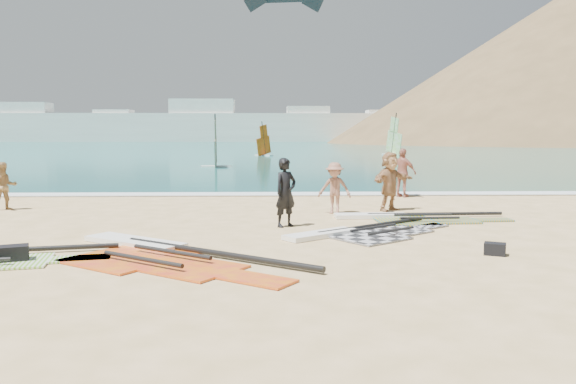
{
  "coord_description": "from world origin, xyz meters",
  "views": [
    {
      "loc": [
        -0.07,
        -11.32,
        2.63
      ],
      "look_at": [
        0.34,
        4.0,
        1.0
      ],
      "focal_mm": 35.0,
      "sensor_mm": 36.0,
      "label": 1
    }
  ],
  "objects_px": {
    "rig_grey": "(360,233)",
    "beachgoer_back": "(403,173)",
    "beachgoer_left": "(4,186)",
    "gear_bag_near": "(14,254)",
    "person_wetsuit": "(286,192)",
    "rig_red": "(157,253)",
    "rig_orange": "(408,218)",
    "beachgoer_mid": "(335,188)",
    "beachgoer_right": "(390,181)",
    "gear_bag_far": "(495,249)"
  },
  "relations": [
    {
      "from": "rig_grey",
      "to": "beachgoer_back",
      "type": "relative_size",
      "value": 2.38
    },
    {
      "from": "rig_grey",
      "to": "beachgoer_left",
      "type": "relative_size",
      "value": 2.89
    },
    {
      "from": "gear_bag_near",
      "to": "person_wetsuit",
      "type": "relative_size",
      "value": 0.28
    },
    {
      "from": "rig_red",
      "to": "person_wetsuit",
      "type": "height_order",
      "value": "person_wetsuit"
    },
    {
      "from": "rig_orange",
      "to": "beachgoer_mid",
      "type": "xyz_separation_m",
      "value": [
        -2.08,
        1.36,
        0.79
      ]
    },
    {
      "from": "person_wetsuit",
      "to": "rig_grey",
      "type": "bearing_deg",
      "value": -73.91
    },
    {
      "from": "rig_orange",
      "to": "beachgoer_left",
      "type": "height_order",
      "value": "beachgoer_left"
    },
    {
      "from": "rig_grey",
      "to": "gear_bag_near",
      "type": "distance_m",
      "value": 8.04
    },
    {
      "from": "beachgoer_right",
      "to": "rig_red",
      "type": "bearing_deg",
      "value": -172.2
    },
    {
      "from": "rig_orange",
      "to": "beachgoer_right",
      "type": "distance_m",
      "value": 2.21
    },
    {
      "from": "person_wetsuit",
      "to": "beachgoer_mid",
      "type": "xyz_separation_m",
      "value": [
        1.65,
        2.53,
        -0.13
      ]
    },
    {
      "from": "gear_bag_far",
      "to": "beachgoer_mid",
      "type": "relative_size",
      "value": 0.26
    },
    {
      "from": "beachgoer_mid",
      "to": "beachgoer_right",
      "type": "height_order",
      "value": "beachgoer_right"
    },
    {
      "from": "beachgoer_left",
      "to": "beachgoer_mid",
      "type": "xyz_separation_m",
      "value": [
        11.1,
        -1.1,
        0.02
      ]
    },
    {
      "from": "rig_red",
      "to": "beachgoer_right",
      "type": "distance_m",
      "value": 9.4
    },
    {
      "from": "rig_orange",
      "to": "beachgoer_right",
      "type": "xyz_separation_m",
      "value": [
        -0.15,
        1.99,
        0.95
      ]
    },
    {
      "from": "rig_red",
      "to": "beachgoer_back",
      "type": "xyz_separation_m",
      "value": [
        7.77,
        10.77,
        0.95
      ]
    },
    {
      "from": "gear_bag_near",
      "to": "beachgoer_right",
      "type": "xyz_separation_m",
      "value": [
        9.19,
        7.37,
        0.82
      ]
    },
    {
      "from": "gear_bag_near",
      "to": "beachgoer_left",
      "type": "distance_m",
      "value": 8.75
    },
    {
      "from": "rig_red",
      "to": "beachgoer_mid",
      "type": "distance_m",
      "value": 7.67
    },
    {
      "from": "person_wetsuit",
      "to": "beachgoer_left",
      "type": "distance_m",
      "value": 10.13
    },
    {
      "from": "beachgoer_right",
      "to": "gear_bag_far",
      "type": "bearing_deg",
      "value": -121.98
    },
    {
      "from": "beachgoer_mid",
      "to": "beachgoer_left",
      "type": "bearing_deg",
      "value": -166.93
    },
    {
      "from": "rig_red",
      "to": "rig_grey",
      "type": "bearing_deg",
      "value": 60.86
    },
    {
      "from": "gear_bag_near",
      "to": "beachgoer_mid",
      "type": "height_order",
      "value": "beachgoer_mid"
    },
    {
      "from": "beachgoer_mid",
      "to": "person_wetsuit",
      "type": "bearing_deg",
      "value": -104.33
    },
    {
      "from": "rig_red",
      "to": "beachgoer_left",
      "type": "height_order",
      "value": "beachgoer_left"
    },
    {
      "from": "rig_orange",
      "to": "beachgoer_right",
      "type": "height_order",
      "value": "beachgoer_right"
    },
    {
      "from": "gear_bag_near",
      "to": "beachgoer_left",
      "type": "xyz_separation_m",
      "value": [
        -3.84,
        7.84,
        0.64
      ]
    },
    {
      "from": "gear_bag_near",
      "to": "person_wetsuit",
      "type": "height_order",
      "value": "person_wetsuit"
    },
    {
      "from": "gear_bag_far",
      "to": "rig_grey",
      "type": "bearing_deg",
      "value": 135.99
    },
    {
      "from": "rig_orange",
      "to": "rig_red",
      "type": "xyz_separation_m",
      "value": [
        -6.57,
        -4.82,
        0.0
      ]
    },
    {
      "from": "beachgoer_right",
      "to": "beachgoer_back",
      "type": "bearing_deg",
      "value": 32.19
    },
    {
      "from": "rig_grey",
      "to": "beachgoer_mid",
      "type": "relative_size",
      "value": 2.84
    },
    {
      "from": "rig_grey",
      "to": "beachgoer_mid",
      "type": "xyz_separation_m",
      "value": [
        -0.25,
        3.87,
        0.79
      ]
    },
    {
      "from": "rig_grey",
      "to": "gear_bag_near",
      "type": "xyz_separation_m",
      "value": [
        -7.51,
        -2.87,
        0.13
      ]
    },
    {
      "from": "rig_grey",
      "to": "beachgoer_right",
      "type": "relative_size",
      "value": 2.37
    },
    {
      "from": "rig_grey",
      "to": "rig_orange",
      "type": "height_order",
      "value": "rig_orange"
    },
    {
      "from": "person_wetsuit",
      "to": "beachgoer_left",
      "type": "relative_size",
      "value": 1.18
    },
    {
      "from": "beachgoer_mid",
      "to": "beachgoer_back",
      "type": "bearing_deg",
      "value": 73.11
    },
    {
      "from": "beachgoer_back",
      "to": "beachgoer_right",
      "type": "bearing_deg",
      "value": 111.0
    },
    {
      "from": "rig_grey",
      "to": "rig_orange",
      "type": "relative_size",
      "value": 0.9
    },
    {
      "from": "rig_red",
      "to": "gear_bag_far",
      "type": "distance_m",
      "value": 7.26
    },
    {
      "from": "rig_grey",
      "to": "rig_red",
      "type": "height_order",
      "value": "rig_red"
    },
    {
      "from": "person_wetsuit",
      "to": "beachgoer_mid",
      "type": "distance_m",
      "value": 3.03
    },
    {
      "from": "gear_bag_far",
      "to": "beachgoer_left",
      "type": "height_order",
      "value": "beachgoer_left"
    },
    {
      "from": "rig_grey",
      "to": "beachgoer_mid",
      "type": "distance_m",
      "value": 3.95
    },
    {
      "from": "gear_bag_near",
      "to": "beachgoer_mid",
      "type": "relative_size",
      "value": 0.33
    },
    {
      "from": "beachgoer_left",
      "to": "beachgoer_right",
      "type": "bearing_deg",
      "value": -35.62
    },
    {
      "from": "rig_orange",
      "to": "beachgoer_back",
      "type": "distance_m",
      "value": 6.15
    }
  ]
}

